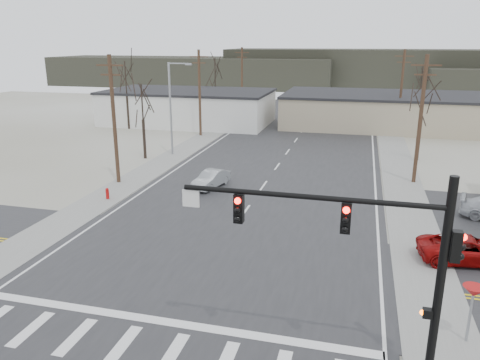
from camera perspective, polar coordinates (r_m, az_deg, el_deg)
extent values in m
plane|color=beige|center=(24.22, -4.01, -10.36)|extent=(140.00, 140.00, 0.00)
cube|color=#252527|center=(37.72, 3.21, -0.26)|extent=(18.00, 110.00, 0.05)
cube|color=#252527|center=(24.21, -4.02, -10.32)|extent=(90.00, 10.00, 0.04)
cube|color=gray|center=(45.43, -8.73, 2.50)|extent=(3.00, 90.00, 0.06)
cube|color=gray|center=(42.02, 18.93, 0.62)|extent=(3.00, 90.00, 0.06)
cylinder|color=black|center=(16.25, 23.16, -11.84)|extent=(0.28, 0.28, 7.20)
cylinder|color=black|center=(15.06, 8.37, -2.05)|extent=(8.40, 0.18, 0.18)
cube|color=black|center=(15.19, 12.78, -4.53)|extent=(0.32, 0.30, 1.00)
cube|color=black|center=(15.64, -0.13, -3.47)|extent=(0.32, 0.30, 1.00)
sphere|color=#FF0C05|center=(14.92, 12.84, -3.61)|extent=(0.22, 0.22, 0.22)
sphere|color=#FF0C05|center=(15.38, -0.29, -2.56)|extent=(0.22, 0.22, 0.22)
cube|color=black|center=(15.72, 24.83, -7.36)|extent=(0.30, 0.30, 1.00)
cube|color=silver|center=(16.07, -6.01, -2.26)|extent=(0.60, 0.04, 0.60)
cube|color=black|center=(16.68, 21.89, -14.84)|extent=(0.30, 0.25, 0.30)
sphere|color=#FF5905|center=(16.66, 21.36, -14.82)|extent=(0.18, 0.18, 0.18)
cylinder|color=#A50C0C|center=(34.88, -15.85, -1.75)|extent=(0.24, 0.24, 0.70)
sphere|color=#A50C0C|center=(34.76, -15.90, -1.12)|extent=(0.24, 0.24, 0.24)
cylinder|color=gray|center=(20.11, 26.19, -14.84)|extent=(0.10, 0.10, 2.10)
cone|color=#A50C0C|center=(19.59, 26.61, -12.07)|extent=(0.80, 0.80, 0.40)
cube|color=silver|center=(65.26, -6.30, 8.73)|extent=(22.00, 12.00, 4.20)
cube|color=black|center=(64.99, -6.36, 10.69)|extent=(22.30, 12.30, 0.30)
cube|color=tan|center=(65.10, 17.23, 7.98)|extent=(26.00, 14.00, 4.00)
cube|color=black|center=(64.83, 17.39, 9.86)|extent=(26.30, 14.30, 0.30)
cylinder|color=#442B1F|center=(37.81, -15.10, 6.98)|extent=(0.30, 0.30, 10.00)
cube|color=#442B1F|center=(37.37, -15.59, 13.33)|extent=(2.20, 0.12, 0.12)
cube|color=#442B1F|center=(37.41, -15.51, 12.26)|extent=(1.60, 0.12, 0.12)
cylinder|color=#442B1F|center=(55.91, -4.94, 10.45)|extent=(0.30, 0.30, 10.00)
cube|color=#442B1F|center=(55.62, -5.05, 14.75)|extent=(2.20, 0.12, 0.12)
cube|color=#442B1F|center=(55.64, -5.04, 14.03)|extent=(1.60, 0.12, 0.12)
cylinder|color=#442B1F|center=(74.98, 0.23, 12.07)|extent=(0.30, 0.30, 10.00)
cube|color=#442B1F|center=(74.76, 0.24, 15.28)|extent=(2.20, 0.12, 0.12)
cube|color=#442B1F|center=(74.78, 0.24, 14.75)|extent=(1.60, 0.12, 0.12)
cylinder|color=#442B1F|center=(39.12, 21.11, 6.75)|extent=(0.30, 0.30, 10.00)
cube|color=#442B1F|center=(38.71, 21.77, 12.87)|extent=(2.20, 0.12, 0.12)
cube|color=#442B1F|center=(38.74, 21.66, 11.84)|extent=(1.60, 0.12, 0.12)
cylinder|color=#442B1F|center=(60.87, 19.03, 10.12)|extent=(0.30, 0.30, 10.00)
cube|color=#442B1F|center=(60.60, 19.41, 14.06)|extent=(2.20, 0.12, 0.12)
cube|color=#442B1F|center=(60.62, 19.35, 13.40)|extent=(1.60, 0.12, 0.12)
cylinder|color=gray|center=(46.53, -8.46, 8.47)|extent=(0.20, 0.20, 9.00)
cylinder|color=gray|center=(45.75, -7.51, 13.91)|extent=(2.00, 0.12, 0.12)
cube|color=gray|center=(45.39, -6.30, 13.86)|extent=(0.60, 0.25, 0.18)
cylinder|color=#2E221C|center=(46.01, -11.59, 4.89)|extent=(0.28, 0.28, 3.75)
cylinder|color=#2E221C|center=(45.46, -11.84, 9.06)|extent=(0.14, 0.14, 3.75)
cylinder|color=#2E221C|center=(47.56, 20.99, 4.81)|extent=(0.28, 0.28, 4.25)
cylinder|color=#2E221C|center=(47.00, 21.48, 9.37)|extent=(0.14, 0.14, 4.25)
cylinder|color=#2E221C|center=(70.20, -3.01, 9.48)|extent=(0.28, 0.28, 4.50)
cylinder|color=#2E221C|center=(69.81, -3.06, 12.78)|extent=(0.14, 0.14, 4.50)
cylinder|color=#2E221C|center=(73.39, 20.94, 8.54)|extent=(0.28, 0.28, 4.00)
cylinder|color=#2E221C|center=(73.04, 21.24, 11.33)|extent=(0.14, 0.14, 4.00)
cylinder|color=#2E221C|center=(62.28, -13.50, 8.14)|extent=(0.28, 0.28, 4.50)
cylinder|color=#2E221C|center=(61.85, -13.76, 11.85)|extent=(0.14, 0.14, 4.50)
cube|color=#333026|center=(120.24, -6.06, 12.99)|extent=(70.00, 18.00, 7.00)
cube|color=#333026|center=(116.86, 18.95, 12.60)|extent=(80.00, 18.00, 9.00)
imported|color=gray|center=(36.26, -3.54, 0.13)|extent=(2.23, 4.12, 1.29)
imported|color=black|center=(68.91, 10.16, 7.96)|extent=(4.15, 6.19, 1.67)
imported|color=black|center=(83.12, 7.78, 9.38)|extent=(1.91, 3.87, 1.27)
imported|color=#830707|center=(26.85, 26.01, -7.63)|extent=(5.15, 2.88, 1.36)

